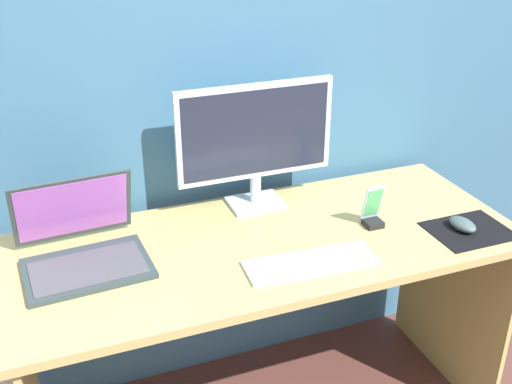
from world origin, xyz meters
The scene contains 8 objects.
wall_back centered at (0.00, 0.38, 1.25)m, with size 6.00×0.04×2.50m, color #386684.
desk centered at (0.00, 0.00, 0.60)m, with size 1.57×0.64×0.75m.
monitor centered at (0.05, 0.23, 0.98)m, with size 0.53×0.14×0.42m.
laptop centered at (-0.54, 0.07, 0.79)m, with size 0.36×0.33×0.23m.
keyboard_external centered at (0.07, -0.17, 0.75)m, with size 0.38×0.13×0.01m, color white.
mousepad centered at (0.61, -0.18, 0.75)m, with size 0.25×0.20×0.00m, color black.
mouse centered at (0.60, -0.17, 0.77)m, with size 0.06×0.10×0.04m, color #445856.
phone_in_dock centered at (0.35, -0.03, 0.79)m, with size 0.06×0.06×0.14m.
Camera 1 is at (-0.62, -1.53, 1.72)m, focal length 43.89 mm.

